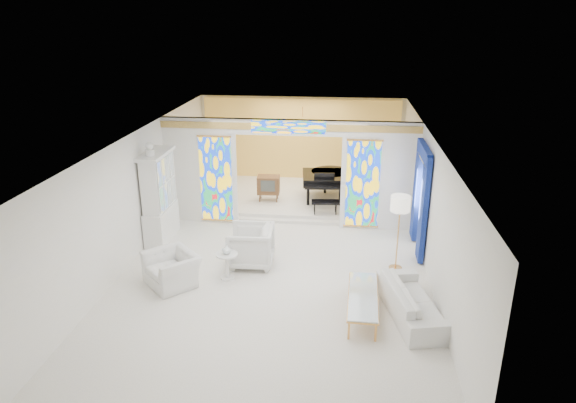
# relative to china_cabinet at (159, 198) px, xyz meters

# --- Properties ---
(floor) EXTENTS (12.00, 12.00, 0.00)m
(floor) POSITION_rel_china_cabinet_xyz_m (3.22, -0.60, -1.17)
(floor) COLOR white
(floor) RESTS_ON ground
(ceiling) EXTENTS (7.00, 12.00, 0.02)m
(ceiling) POSITION_rel_china_cabinet_xyz_m (3.22, -0.60, 1.83)
(ceiling) COLOR white
(ceiling) RESTS_ON wall_back
(wall_back) EXTENTS (7.00, 0.02, 3.00)m
(wall_back) POSITION_rel_china_cabinet_xyz_m (3.22, 5.40, 0.33)
(wall_back) COLOR white
(wall_back) RESTS_ON floor
(wall_front) EXTENTS (7.00, 0.02, 3.00)m
(wall_front) POSITION_rel_china_cabinet_xyz_m (3.22, -6.60, 0.33)
(wall_front) COLOR white
(wall_front) RESTS_ON floor
(wall_left) EXTENTS (0.02, 12.00, 3.00)m
(wall_left) POSITION_rel_china_cabinet_xyz_m (-0.28, -0.60, 0.33)
(wall_left) COLOR white
(wall_left) RESTS_ON floor
(wall_right) EXTENTS (0.02, 12.00, 3.00)m
(wall_right) POSITION_rel_china_cabinet_xyz_m (6.72, -0.60, 0.33)
(wall_right) COLOR white
(wall_right) RESTS_ON floor
(partition_wall) EXTENTS (7.00, 0.22, 3.00)m
(partition_wall) POSITION_rel_china_cabinet_xyz_m (3.22, 1.40, 0.48)
(partition_wall) COLOR white
(partition_wall) RESTS_ON floor
(stained_glass_left) EXTENTS (0.90, 0.04, 2.40)m
(stained_glass_left) POSITION_rel_china_cabinet_xyz_m (1.19, 1.29, 0.13)
(stained_glass_left) COLOR gold
(stained_glass_left) RESTS_ON partition_wall
(stained_glass_right) EXTENTS (0.90, 0.04, 2.40)m
(stained_glass_right) POSITION_rel_china_cabinet_xyz_m (5.25, 1.29, 0.13)
(stained_glass_right) COLOR gold
(stained_glass_right) RESTS_ON partition_wall
(stained_glass_transom) EXTENTS (2.00, 0.04, 0.34)m
(stained_glass_transom) POSITION_rel_china_cabinet_xyz_m (3.22, 1.29, 1.65)
(stained_glass_transom) COLOR gold
(stained_glass_transom) RESTS_ON partition_wall
(alcove_platform) EXTENTS (6.80, 3.80, 0.18)m
(alcove_platform) POSITION_rel_china_cabinet_xyz_m (3.22, 3.50, -1.08)
(alcove_platform) COLOR white
(alcove_platform) RESTS_ON floor
(gold_curtain_back) EXTENTS (6.70, 0.10, 2.90)m
(gold_curtain_back) POSITION_rel_china_cabinet_xyz_m (3.22, 5.28, 0.33)
(gold_curtain_back) COLOR gold
(gold_curtain_back) RESTS_ON wall_back
(chandelier) EXTENTS (0.48, 0.48, 0.30)m
(chandelier) POSITION_rel_china_cabinet_xyz_m (3.42, 3.40, 1.38)
(chandelier) COLOR #DA9A4C
(chandelier) RESTS_ON ceiling
(blue_drapes) EXTENTS (0.14, 1.85, 2.65)m
(blue_drapes) POSITION_rel_china_cabinet_xyz_m (6.62, 0.10, 0.41)
(blue_drapes) COLOR navy
(blue_drapes) RESTS_ON wall_right
(china_cabinet) EXTENTS (0.56, 1.46, 2.72)m
(china_cabinet) POSITION_rel_china_cabinet_xyz_m (0.00, 0.00, 0.00)
(china_cabinet) COLOR white
(china_cabinet) RESTS_ON floor
(armchair_left) EXTENTS (1.47, 1.47, 0.72)m
(armchair_left) POSITION_rel_china_cabinet_xyz_m (1.04, -2.31, -0.81)
(armchair_left) COLOR silver
(armchair_left) RESTS_ON floor
(armchair_right) EXTENTS (1.09, 1.06, 0.96)m
(armchair_right) POSITION_rel_china_cabinet_xyz_m (2.60, -1.19, -0.69)
(armchair_right) COLOR white
(armchair_right) RESTS_ON floor
(sofa) EXTENTS (1.34, 2.35, 0.65)m
(sofa) POSITION_rel_china_cabinet_xyz_m (6.17, -3.01, -0.85)
(sofa) COLOR silver
(sofa) RESTS_ON floor
(side_table) EXTENTS (0.52, 0.52, 0.62)m
(side_table) POSITION_rel_china_cabinet_xyz_m (2.19, -1.93, -0.77)
(side_table) COLOR white
(side_table) RESTS_ON floor
(vase) EXTENTS (0.21, 0.21, 0.21)m
(vase) POSITION_rel_china_cabinet_xyz_m (2.19, -1.93, -0.44)
(vase) COLOR silver
(vase) RESTS_ON side_table
(coffee_table) EXTENTS (0.65, 1.93, 0.43)m
(coffee_table) POSITION_rel_china_cabinet_xyz_m (5.19, -3.08, -0.78)
(coffee_table) COLOR silver
(coffee_table) RESTS_ON floor
(floor_lamp) EXTENTS (0.57, 0.57, 1.81)m
(floor_lamp) POSITION_rel_china_cabinet_xyz_m (6.02, -1.03, 0.38)
(floor_lamp) COLOR #DA9A4C
(floor_lamp) RESTS_ON floor
(grand_piano) EXTENTS (1.63, 2.53, 0.97)m
(grand_piano) POSITION_rel_china_cabinet_xyz_m (4.22, 3.28, -0.33)
(grand_piano) COLOR black
(grand_piano) RESTS_ON alcove_platform
(tv_console) EXTENTS (0.70, 0.50, 0.78)m
(tv_console) POSITION_rel_china_cabinet_xyz_m (2.44, 2.79, -0.48)
(tv_console) COLOR brown
(tv_console) RESTS_ON alcove_platform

